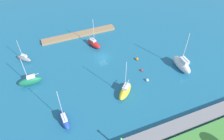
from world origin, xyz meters
TOP-DOWN VIEW (x-y plane):
  - water at (0.00, 0.00)m, footprint 160.00×160.00m
  - pier_dock at (3.89, -14.77)m, footprint 26.89×3.00m
  - breakwater at (0.00, 30.71)m, footprint 57.82×3.08m
  - sailboat_blue_by_breakwater at (16.85, 19.39)m, footprint 2.23×5.95m
  - sailboat_green_outer_mooring at (22.97, 3.41)m, footprint 6.44×1.96m
  - sailboat_red_lone_south at (0.84, -6.64)m, footprint 4.16×6.34m
  - sailboat_yellow_west_end at (-0.43, 16.53)m, footprint 6.17×6.01m
  - sailboat_gray_off_beacon at (23.75, -7.79)m, footprint 4.76×4.88m
  - sailboat_white_far_south at (-20.43, 13.65)m, footprint 2.75×7.98m
  - mooring_buoy_red at (-8.76, 10.32)m, footprint 0.72×0.72m
  - mooring_buoy_orange at (-9.70, 5.15)m, footprint 0.90×0.90m
  - mooring_buoy_white at (-8.33, 14.58)m, footprint 0.86×0.86m

SIDE VIEW (x-z plane):
  - water at x=0.00m, z-range 0.00..0.00m
  - mooring_buoy_red at x=-8.76m, z-range 0.00..0.72m
  - pier_dock at x=3.89m, z-range 0.00..0.81m
  - mooring_buoy_white at x=-8.33m, z-range 0.00..0.86m
  - mooring_buoy_orange at x=-9.70m, z-range 0.00..0.90m
  - breakwater at x=0.00m, z-range 0.00..1.39m
  - sailboat_gray_off_beacon at x=23.75m, z-range -2.94..4.99m
  - sailboat_red_lone_south at x=0.84m, z-range -4.19..6.49m
  - sailboat_yellow_west_end at x=-0.43m, z-range -4.81..7.22m
  - sailboat_blue_by_breakwater at x=16.85m, z-range -4.39..6.98m
  - sailboat_green_outer_mooring at x=22.97m, z-range -3.47..6.23m
  - sailboat_white_far_south at x=-20.43m, z-range -4.54..8.03m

